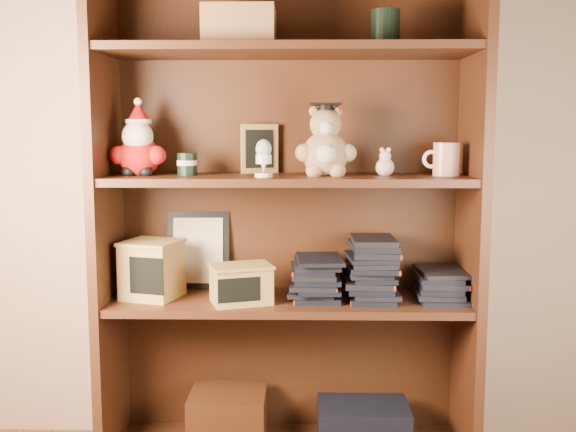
% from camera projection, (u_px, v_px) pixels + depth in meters
% --- Properties ---
extents(bookcase, '(1.20, 0.35, 1.60)m').
position_uv_depth(bookcase, '(288.00, 226.00, 2.21)').
color(bookcase, '#402212').
rests_on(bookcase, ground).
extents(shelf_lower, '(1.14, 0.33, 0.02)m').
position_uv_depth(shelf_lower, '(288.00, 302.00, 2.19)').
color(shelf_lower, '#402212').
rests_on(shelf_lower, ground).
extents(shelf_upper, '(1.14, 0.33, 0.02)m').
position_uv_depth(shelf_upper, '(288.00, 179.00, 2.14)').
color(shelf_upper, '#402212').
rests_on(shelf_upper, ground).
extents(santa_plush, '(0.18, 0.13, 0.25)m').
position_uv_depth(santa_plush, '(139.00, 146.00, 2.13)').
color(santa_plush, '#A50F0F').
rests_on(santa_plush, shelf_upper).
extents(teachers_tin, '(0.06, 0.06, 0.07)m').
position_uv_depth(teachers_tin, '(187.00, 164.00, 2.14)').
color(teachers_tin, black).
rests_on(teachers_tin, shelf_upper).
extents(chalkboard_plaque, '(0.12, 0.09, 0.16)m').
position_uv_depth(chalkboard_plaque, '(260.00, 150.00, 2.24)').
color(chalkboard_plaque, '#9E7547').
rests_on(chalkboard_plaque, shelf_upper).
extents(egg_cup, '(0.05, 0.05, 0.12)m').
position_uv_depth(egg_cup, '(264.00, 157.00, 2.06)').
color(egg_cup, white).
rests_on(egg_cup, shelf_upper).
extents(grad_teddy_bear, '(0.19, 0.17, 0.23)m').
position_uv_depth(grad_teddy_bear, '(326.00, 147.00, 2.12)').
color(grad_teddy_bear, tan).
rests_on(grad_teddy_bear, shelf_upper).
extents(pink_figurine, '(0.06, 0.06, 0.09)m').
position_uv_depth(pink_figurine, '(385.00, 165.00, 2.13)').
color(pink_figurine, beige).
rests_on(pink_figurine, shelf_upper).
extents(teacher_mug, '(0.12, 0.08, 0.10)m').
position_uv_depth(teacher_mug, '(446.00, 159.00, 2.12)').
color(teacher_mug, silver).
rests_on(teacher_mug, shelf_upper).
extents(certificate_frame, '(0.21, 0.05, 0.27)m').
position_uv_depth(certificate_frame, '(198.00, 250.00, 2.32)').
color(certificate_frame, black).
rests_on(certificate_frame, shelf_lower).
extents(treats_box, '(0.21, 0.21, 0.19)m').
position_uv_depth(treats_box, '(152.00, 269.00, 2.19)').
color(treats_box, tan).
rests_on(treats_box, shelf_lower).
extents(pencils_box, '(0.22, 0.19, 0.12)m').
position_uv_depth(pencils_box, '(241.00, 284.00, 2.12)').
color(pencils_box, tan).
rests_on(pencils_box, shelf_lower).
extents(book_stack_left, '(0.14, 0.20, 0.14)m').
position_uv_depth(book_stack_left, '(316.00, 277.00, 2.18)').
color(book_stack_left, black).
rests_on(book_stack_left, shelf_lower).
extents(book_stack_mid, '(0.14, 0.20, 0.19)m').
position_uv_depth(book_stack_mid, '(372.00, 270.00, 2.17)').
color(book_stack_mid, black).
rests_on(book_stack_mid, shelf_lower).
extents(book_stack_right, '(0.14, 0.20, 0.10)m').
position_uv_depth(book_stack_right, '(440.00, 284.00, 2.17)').
color(book_stack_right, black).
rests_on(book_stack_right, shelf_lower).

